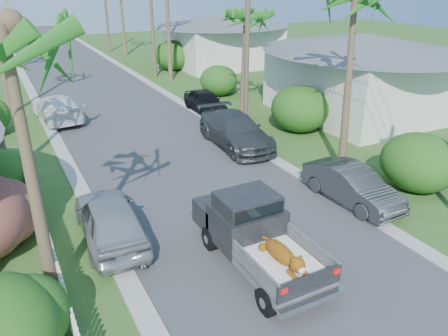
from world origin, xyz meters
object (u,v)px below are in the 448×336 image
parked_car_lf (57,108)px  parked_car_ln (110,219)px  house_right_near (360,78)px  house_right_far (222,42)px  parked_car_rm (236,131)px  palm_l_a (1,26)px  utility_pole_c (152,20)px  palm_r_b (245,13)px  utility_pole_d (106,8)px  parked_car_rf (205,102)px  parked_car_rn (352,186)px  utility_pole_b (247,43)px  pickup_truck (252,230)px

parked_car_lf → parked_car_ln: bearing=82.1°
house_right_near → house_right_far: house_right_near is taller
parked_car_rm → palm_l_a: palm_l_a is taller
parked_car_ln → utility_pole_c: utility_pole_c is taller
palm_r_b → palm_l_a: bearing=-136.8°
parked_car_rm → palm_r_b: 7.42m
utility_pole_d → parked_car_ln: bearing=-104.4°
parked_car_rm → parked_car_ln: parked_car_rm is taller
parked_car_rf → house_right_far: bearing=59.8°
parked_car_rn → house_right_far: (8.47, 26.65, 1.43)m
utility_pole_b → utility_pole_d: same height
utility_pole_c → parked_car_rf: bearing=-94.0°
parked_car_ln → utility_pole_b: bearing=-137.7°
palm_r_b → utility_pole_b: utility_pole_b is taller
utility_pole_b → utility_pole_c: 15.00m
parked_car_ln → utility_pole_c: (9.72, 23.01, 3.83)m
parked_car_lf → parked_car_rn: bearing=111.4°
parked_car_ln → parked_car_lf: bearing=-89.3°
parked_car_rf → utility_pole_b: size_ratio=0.44×
house_right_far → utility_pole_c: 8.06m
palm_l_a → house_right_near: 21.72m
house_right_far → utility_pole_d: utility_pole_d is taller
pickup_truck → parked_car_ln: size_ratio=1.13×
utility_pole_b → pickup_truck: bearing=-119.7°
palm_l_a → utility_pole_c: 27.74m
parked_car_ln → house_right_near: size_ratio=0.50×
parked_car_ln → palm_r_b: (10.72, 10.01, 5.18)m
house_right_far → utility_pole_c: size_ratio=1.00×
pickup_truck → parked_car_ln: (-3.46, 2.98, -0.24)m
pickup_truck → parked_car_rn: 5.37m
pickup_truck → house_right_far: (13.67, 27.99, 1.11)m
parked_car_ln → pickup_truck: bearing=142.1°
parked_car_rn → parked_car_lf: 17.77m
house_right_far → parked_car_ln: bearing=-124.4°
parked_car_ln → utility_pole_d: size_ratio=0.50×
pickup_truck → palm_l_a: 8.17m
palm_l_a → palm_r_b: size_ratio=1.14×
parked_car_rf → parked_car_lf: size_ratio=0.79×
palm_l_a → utility_pole_b: size_ratio=0.91×
parked_car_lf → parked_car_rm: bearing=124.2°
parked_car_lf → house_right_far: size_ratio=0.57×
palm_l_a → utility_pole_b: bearing=40.3°
utility_pole_b → house_right_far: bearing=66.5°
parked_car_rn → house_right_far: bearing=70.3°
palm_l_a → utility_pole_b: utility_pole_b is taller
parked_car_rn → parked_car_ln: 8.81m
pickup_truck → house_right_near: 16.97m
parked_car_lf → palm_r_b: size_ratio=0.71×
palm_l_a → parked_car_rf: bearing=51.0°
parked_car_rn → palm_l_a: (-10.73, -0.35, 6.25)m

